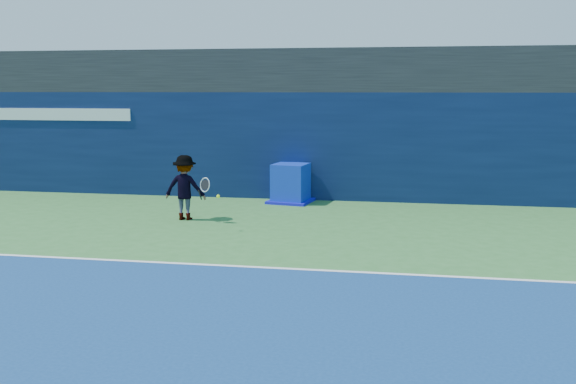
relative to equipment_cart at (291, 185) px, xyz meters
name	(u,v)px	position (x,y,z in m)	size (l,w,h in m)	color
ground	(165,328)	(-0.04, -9.57, -0.49)	(80.00, 80.00, 0.00)	#347132
baseline	(226,266)	(-0.04, -6.57, -0.48)	(24.00, 0.10, 0.01)	white
stadium_band	(300,72)	(-0.04, 1.93, 3.11)	(36.00, 3.00, 1.20)	black
back_wall_assembly	(295,145)	(-0.05, 0.93, 1.01)	(36.00, 1.03, 3.00)	#0B193E
equipment_cart	(291,185)	(0.00, 0.00, 0.00)	(1.28, 1.28, 1.07)	#0C28AE
tennis_player	(185,188)	(-2.09, -2.77, 0.29)	(1.24, 0.68, 1.55)	silver
tennis_ball	(218,196)	(-0.95, -3.87, 0.29)	(0.07, 0.07, 0.07)	#BFED1A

